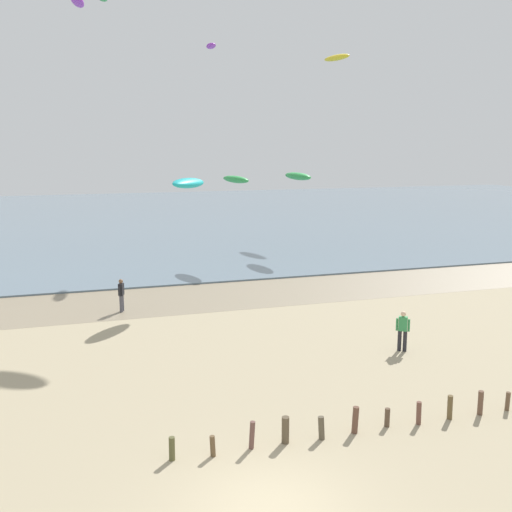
{
  "coord_description": "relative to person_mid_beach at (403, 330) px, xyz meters",
  "views": [
    {
      "loc": [
        -4.1,
        -12.16,
        8.49
      ],
      "look_at": [
        2.84,
        10.37,
        4.06
      ],
      "focal_mm": 42.03,
      "sensor_mm": 36.0,
      "label": 1
    }
  ],
  "objects": [
    {
      "name": "kite_aloft_0",
      "position": [
        -11.61,
        28.2,
        18.02
      ],
      "size": [
        1.36,
        3.36,
        0.94
      ],
      "primitive_type": "ellipsoid",
      "rotation": [
        -0.45,
        0.0,
        4.66
      ],
      "color": "purple"
    },
    {
      "name": "wet_sand_strip",
      "position": [
        -8.69,
        11.13,
        -0.91
      ],
      "size": [
        120.0,
        6.32,
        0.01
      ],
      "primitive_type": "cube",
      "color": "gray",
      "rests_on": "ground"
    },
    {
      "name": "ground_plane",
      "position": [
        -8.69,
        -8.75,
        -0.92
      ],
      "size": [
        160.0,
        160.0,
        0.0
      ],
      "primitive_type": "plane",
      "color": "tan"
    },
    {
      "name": "kite_aloft_5",
      "position": [
        -1.68,
        20.04,
        5.09
      ],
      "size": [
        1.85,
        3.29,
        0.69
      ],
      "primitive_type": "ellipsoid",
      "rotation": [
        0.2,
        0.0,
        1.83
      ],
      "color": "green"
    },
    {
      "name": "person_mid_beach",
      "position": [
        0.0,
        0.0,
        0.0
      ],
      "size": [
        0.49,
        0.38,
        1.71
      ],
      "color": "#232328",
      "rests_on": "ground"
    },
    {
      "name": "kite_aloft_4",
      "position": [
        12.34,
        34.29,
        15.72
      ],
      "size": [
        2.1,
        3.77,
        0.8
      ],
      "primitive_type": "ellipsoid",
      "rotation": [
        0.22,
        0.0,
        4.97
      ],
      "color": "yellow"
    },
    {
      "name": "person_by_waterline",
      "position": [
        -10.64,
        9.48,
        0.0
      ],
      "size": [
        0.34,
        0.54,
        1.71
      ],
      "color": "#4C4C56",
      "rests_on": "ground"
    },
    {
      "name": "groyne_near",
      "position": [
        -1.86,
        -5.95,
        -0.54
      ],
      "size": [
        16.38,
        0.34,
        0.83
      ],
      "color": "brown",
      "rests_on": "ground"
    },
    {
      "name": "sea",
      "position": [
        -8.69,
        49.29,
        -0.87
      ],
      "size": [
        160.0,
        70.0,
        0.1
      ],
      "primitive_type": "cube",
      "color": "slate",
      "rests_on": "ground"
    },
    {
      "name": "kite_aloft_9",
      "position": [
        3.59,
        21.58,
        5.15
      ],
      "size": [
        1.64,
        3.64,
        0.72
      ],
      "primitive_type": "ellipsoid",
      "rotation": [
        0.15,
        0.0,
        1.7
      ],
      "color": "green"
    },
    {
      "name": "kite_aloft_8",
      "position": [
        -6.8,
        10.78,
        5.51
      ],
      "size": [
        2.74,
        3.06,
        0.69
      ],
      "primitive_type": "ellipsoid",
      "rotation": [
        0.21,
        0.0,
        0.9
      ],
      "color": "#19B2B7"
    },
    {
      "name": "kite_aloft_1",
      "position": [
        -2.12,
        25.28,
        14.82
      ],
      "size": [
        0.88,
        2.16,
        0.36
      ],
      "primitive_type": "ellipsoid",
      "rotation": [
        -0.03,
        0.0,
        4.62
      ],
      "color": "purple"
    }
  ]
}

